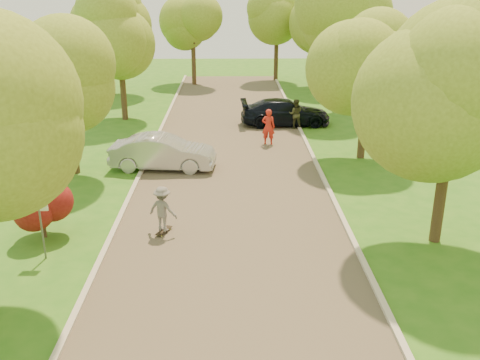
{
  "coord_description": "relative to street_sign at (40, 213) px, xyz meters",
  "views": [
    {
      "loc": [
        -0.0,
        -10.91,
        8.13
      ],
      "look_at": [
        0.34,
        7.42,
        1.3
      ],
      "focal_mm": 40.0,
      "sensor_mm": 36.0,
      "label": 1
    }
  ],
  "objects": [
    {
      "name": "tree_bg_c",
      "position": [
        3.01,
        30.0,
        3.46
      ],
      "size": [
        4.92,
        4.8,
        7.33
      ],
      "color": "#382619",
      "rests_on": "ground"
    },
    {
      "name": "dark_sedan",
      "position": [
        9.1,
        16.43,
        -0.79
      ],
      "size": [
        5.41,
        2.36,
        1.55
      ],
      "primitive_type": "imported",
      "rotation": [
        0.0,
        0.0,
        1.61
      ],
      "color": "black",
      "rests_on": "ground"
    },
    {
      "name": "tree_r_midb",
      "position": [
        12.4,
        10.0,
        3.32
      ],
      "size": [
        4.51,
        4.4,
        7.01
      ],
      "color": "#382619",
      "rests_on": "ground"
    },
    {
      "name": "tree_bg_b",
      "position": [
        14.02,
        28.0,
        3.97
      ],
      "size": [
        5.12,
        5.0,
        7.95
      ],
      "color": "#382619",
      "rests_on": "ground"
    },
    {
      "name": "red_shrub",
      "position": [
        -0.5,
        1.5,
        -0.47
      ],
      "size": [
        1.7,
        1.7,
        1.95
      ],
      "color": "#382619",
      "rests_on": "ground"
    },
    {
      "name": "tree_r_far",
      "position": [
        13.03,
        20.0,
        4.27
      ],
      "size": [
        5.33,
        5.2,
        8.34
      ],
      "color": "#382619",
      "rests_on": "ground"
    },
    {
      "name": "road",
      "position": [
        5.8,
        4.0,
        -1.56
      ],
      "size": [
        8.0,
        60.0,
        0.01
      ],
      "primitive_type": "cube",
      "color": "#4C4438",
      "rests_on": "ground"
    },
    {
      "name": "street_sign",
      "position": [
        0.0,
        0.0,
        0.0
      ],
      "size": [
        0.55,
        0.06,
        2.17
      ],
      "color": "#59595E",
      "rests_on": "ground"
    },
    {
      "name": "curb_left",
      "position": [
        1.75,
        4.0,
        -1.5
      ],
      "size": [
        0.18,
        60.0,
        0.12
      ],
      "primitive_type": "cube",
      "color": "#B2AD9E",
      "rests_on": "ground"
    },
    {
      "name": "person_striped",
      "position": [
        7.8,
        12.35,
        -0.61
      ],
      "size": [
        0.77,
        0.59,
        1.91
      ],
      "primitive_type": "imported",
      "rotation": [
        0.0,
        0.0,
        2.94
      ],
      "color": "red",
      "rests_on": "ground"
    },
    {
      "name": "tree_bg_a",
      "position": [
        -2.98,
        26.0,
        3.75
      ],
      "size": [
        5.12,
        5.0,
        7.72
      ],
      "color": "#382619",
      "rests_on": "ground"
    },
    {
      "name": "silver_sedan",
      "position": [
        2.7,
        8.49,
        -0.78
      ],
      "size": [
        4.9,
        2.07,
        1.57
      ],
      "primitive_type": "imported",
      "rotation": [
        0.0,
        0.0,
        1.48
      ],
      "color": "#A9A9AE",
      "rests_on": "ground"
    },
    {
      "name": "curb_right",
      "position": [
        9.85,
        4.0,
        -1.5
      ],
      "size": [
        0.18,
        60.0,
        0.12
      ],
      "primitive_type": "cube",
      "color": "#B2AD9E",
      "rests_on": "ground"
    },
    {
      "name": "tree_l_midb",
      "position": [
        -1.01,
        8.0,
        3.02
      ],
      "size": [
        4.3,
        4.2,
        6.62
      ],
      "color": "#382619",
      "rests_on": "ground"
    },
    {
      "name": "person_olive",
      "position": [
        9.6,
        15.56,
        -0.7
      ],
      "size": [
        0.87,
        0.69,
        1.74
      ],
      "primitive_type": "imported",
      "rotation": [
        0.0,
        0.0,
        3.1
      ],
      "color": "#30321E",
      "rests_on": "ground"
    },
    {
      "name": "ground",
      "position": [
        5.8,
        -4.0,
        -1.56
      ],
      "size": [
        100.0,
        100.0,
        0.0
      ],
      "primitive_type": "plane",
      "color": "#2B6919",
      "rests_on": "ground"
    },
    {
      "name": "tree_r_mida",
      "position": [
        12.82,
        1.0,
        3.97
      ],
      "size": [
        5.13,
        5.0,
        7.95
      ],
      "color": "#382619",
      "rests_on": "ground"
    },
    {
      "name": "tree_l_far",
      "position": [
        -0.59,
        18.0,
        3.9
      ],
      "size": [
        4.92,
        4.8,
        7.79
      ],
      "color": "#382619",
      "rests_on": "ground"
    },
    {
      "name": "skateboarder",
      "position": [
        3.49,
        1.73,
        -0.66
      ],
      "size": [
        1.18,
        0.96,
        1.6
      ],
      "primitive_type": "imported",
      "rotation": [
        0.0,
        0.0,
        2.73
      ],
      "color": "slate",
      "rests_on": "longboard"
    },
    {
      "name": "tree_bg_d",
      "position": [
        10.02,
        32.0,
        3.75
      ],
      "size": [
        5.12,
        5.0,
        7.72
      ],
      "color": "#382619",
      "rests_on": "ground"
    },
    {
      "name": "longboard",
      "position": [
        3.49,
        1.73,
        -1.48
      ],
      "size": [
        0.54,
        0.84,
        0.1
      ],
      "rotation": [
        0.0,
        0.0,
        2.73
      ],
      "color": "black",
      "rests_on": "ground"
    }
  ]
}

